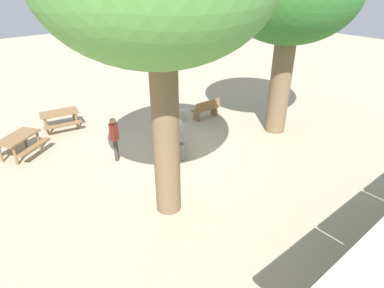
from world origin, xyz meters
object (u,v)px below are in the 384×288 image
(picnic_table_far, at_px, (60,116))
(wooden_bench, at_px, (206,109))
(elephant, at_px, (172,128))
(person_handler, at_px, (114,136))
(feed_bucket, at_px, (175,168))
(picnic_table_near, at_px, (19,141))

(picnic_table_far, bearing_deg, wooden_bench, 161.11)
(elephant, bearing_deg, person_handler, 96.47)
(picnic_table_far, height_order, feed_bucket, picnic_table_far)
(elephant, xyz_separation_m, picnic_table_near, (4.47, -3.33, -0.38))
(picnic_table_far, bearing_deg, person_handler, 109.00)
(person_handler, xyz_separation_m, wooden_bench, (-4.98, -0.72, -0.48))
(person_handler, bearing_deg, elephant, 6.24)
(person_handler, distance_m, feed_bucket, 2.43)
(picnic_table_near, xyz_separation_m, feed_bucket, (-3.65, 4.53, -0.43))
(elephant, distance_m, feed_bucket, 1.66)
(person_handler, height_order, picnic_table_far, person_handler)
(picnic_table_near, height_order, feed_bucket, picnic_table_near)
(person_handler, xyz_separation_m, picnic_table_far, (0.58, -3.84, -0.36))
(person_handler, distance_m, picnic_table_far, 3.90)
(person_handler, height_order, picnic_table_near, person_handler)
(picnic_table_far, relative_size, feed_bucket, 4.84)
(wooden_bench, bearing_deg, picnic_table_far, 152.49)
(elephant, relative_size, picnic_table_near, 1.01)
(elephant, height_order, feed_bucket, elephant)
(wooden_bench, relative_size, picnic_table_near, 0.68)
(picnic_table_near, bearing_deg, person_handler, 101.24)
(picnic_table_near, distance_m, picnic_table_far, 2.39)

